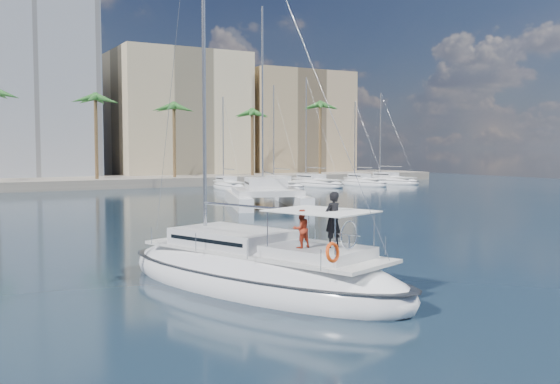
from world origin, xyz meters
TOP-DOWN VIEW (x-y plane):
  - ground at (0.00, 0.00)m, footprint 160.00×160.00m
  - quay at (0.00, 61.00)m, footprint 120.00×14.00m
  - building_beige at (22.00, 70.00)m, footprint 20.00×14.00m
  - building_tan_right at (42.00, 68.00)m, footprint 18.00×12.00m
  - palm_centre at (0.00, 57.00)m, footprint 3.60×3.60m
  - palm_right at (34.00, 57.00)m, footprint 3.60×3.60m
  - main_sloop at (-2.57, -3.94)m, footprint 8.38×13.77m
  - catamaran at (13.35, 24.88)m, footprint 9.95×13.67m
  - seagull at (-2.02, 5.29)m, footprint 1.00×0.43m
  - moored_yacht_a at (20.00, 47.00)m, footprint 3.37×9.52m
  - moored_yacht_b at (26.50, 45.00)m, footprint 3.32×10.83m
  - moored_yacht_c at (33.00, 47.00)m, footprint 3.98×12.33m
  - moored_yacht_d at (39.50, 45.00)m, footprint 3.52×9.55m
  - moored_yacht_e at (46.00, 47.00)m, footprint 4.61×11.11m

SIDE VIEW (x-z plane):
  - ground at x=0.00m, z-range 0.00..0.00m
  - moored_yacht_a at x=20.00m, z-range -5.95..5.95m
  - moored_yacht_b at x=26.50m, z-range -6.86..6.86m
  - moored_yacht_c at x=33.00m, z-range -7.77..7.77m
  - moored_yacht_d at x=39.50m, z-range -5.95..5.95m
  - moored_yacht_e at x=46.00m, z-range -6.86..6.86m
  - main_sloop at x=-2.57m, z-range -9.17..10.31m
  - seagull at x=-2.02m, z-range 0.50..0.69m
  - quay at x=0.00m, z-range 0.00..1.20m
  - catamaran at x=13.35m, z-range -7.81..10.11m
  - building_tan_right at x=42.00m, z-range 0.00..18.00m
  - building_beige at x=22.00m, z-range 0.00..20.00m
  - palm_centre at x=0.00m, z-range 4.13..16.43m
  - palm_right at x=34.00m, z-range 4.13..16.43m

